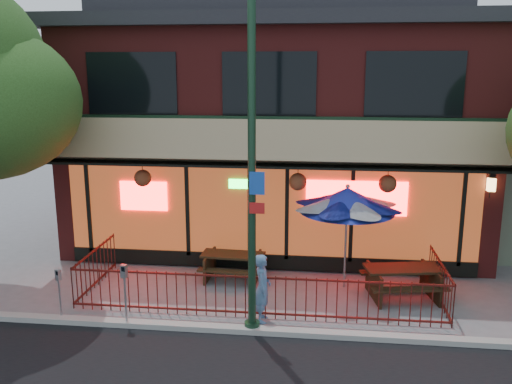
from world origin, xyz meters
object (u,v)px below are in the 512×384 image
at_px(street_light, 252,184).
at_px(parking_meter_far, 59,286).
at_px(patio_umbrella, 347,200).
at_px(pedestrian, 263,288).
at_px(picnic_table_left, 233,262).
at_px(picnic_table_right, 403,278).
at_px(parking_meter_near, 125,285).

height_order(street_light, parking_meter_far, street_light).
distance_m(patio_umbrella, pedestrian, 3.18).
xyz_separation_m(picnic_table_left, pedestrian, (1.01, -2.30, 0.30)).
relative_size(patio_umbrella, parking_meter_far, 2.25).
xyz_separation_m(picnic_table_right, parking_meter_far, (-7.57, -2.10, 0.29)).
distance_m(street_light, parking_meter_near, 3.49).
bearing_deg(patio_umbrella, parking_meter_far, -157.25).
xyz_separation_m(parking_meter_near, parking_meter_far, (-1.51, 0.08, -0.14)).
height_order(picnic_table_right, parking_meter_far, parking_meter_far).
xyz_separation_m(pedestrian, parking_meter_near, (-2.86, -0.58, 0.18)).
xyz_separation_m(picnic_table_left, patio_umbrella, (2.86, -0.19, 1.80)).
bearing_deg(picnic_table_left, pedestrian, -66.27).
relative_size(picnic_table_left, parking_meter_near, 1.22).
xyz_separation_m(street_light, picnic_table_right, (3.37, 2.10, -2.65)).
xyz_separation_m(pedestrian, parking_meter_far, (-4.37, -0.50, 0.04)).
bearing_deg(parking_meter_near, parking_meter_far, 176.96).
distance_m(picnic_table_left, parking_meter_far, 4.38).
distance_m(picnic_table_right, parking_meter_far, 7.86).
xyz_separation_m(patio_umbrella, pedestrian, (-1.85, -2.11, -1.50)).
distance_m(picnic_table_right, parking_meter_near, 6.46).
relative_size(street_light, picnic_table_left, 4.16).
bearing_deg(parking_meter_far, street_light, -0.04).
relative_size(street_light, picnic_table_right, 3.49).
xyz_separation_m(patio_umbrella, parking_meter_near, (-4.71, -2.69, -1.33)).
bearing_deg(parking_meter_near, street_light, 1.64).
bearing_deg(picnic_table_left, street_light, -73.20).
bearing_deg(street_light, picnic_table_right, 31.94).
bearing_deg(picnic_table_right, street_light, -148.06).
height_order(street_light, picnic_table_left, street_light).
height_order(pedestrian, parking_meter_near, pedestrian).
bearing_deg(picnic_table_right, patio_umbrella, 159.31).
height_order(picnic_table_left, patio_umbrella, patio_umbrella).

